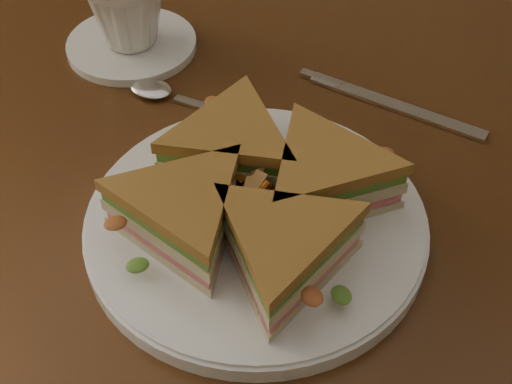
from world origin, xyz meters
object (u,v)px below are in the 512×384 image
at_px(sandwich_wedges, 256,196).
at_px(saucer, 132,45).
at_px(coffee_cup, 126,8).
at_px(spoon, 169,95).
at_px(table, 259,224).
at_px(knife, 383,102).
at_px(plate, 256,225).

relative_size(sandwich_wedges, saucer, 1.97).
distance_m(sandwich_wedges, coffee_cup, 0.32).
distance_m(spoon, saucer, 0.11).
xyz_separation_m(table, knife, (0.09, 0.13, 0.10)).
bearing_deg(sandwich_wedges, coffee_cup, 139.59).
relative_size(sandwich_wedges, knife, 1.40).
xyz_separation_m(spoon, knife, (0.22, 0.08, -0.00)).
relative_size(plate, sandwich_wedges, 1.02).
bearing_deg(plate, table, 110.66).
bearing_deg(spoon, saucer, 143.84).
relative_size(table, sandwich_wedges, 4.01).
xyz_separation_m(sandwich_wedges, saucer, (-0.24, 0.21, -0.04)).
bearing_deg(table, plate, -69.34).
height_order(table, knife, knife).
xyz_separation_m(spoon, coffee_cup, (-0.08, 0.07, 0.05)).
relative_size(plate, spoon, 1.66).
bearing_deg(sandwich_wedges, table, 110.66).
bearing_deg(coffee_cup, saucer, 0.00).
height_order(sandwich_wedges, knife, sandwich_wedges).
bearing_deg(spoon, coffee_cup, 143.84).
bearing_deg(sandwich_wedges, knife, 75.41).
bearing_deg(plate, sandwich_wedges, 90.00).
bearing_deg(plate, saucer, 139.59).
distance_m(table, knife, 0.19).
bearing_deg(knife, saucer, -169.34).
distance_m(saucer, coffee_cup, 0.05).
relative_size(plate, coffee_cup, 3.19).
bearing_deg(plate, spoon, 138.72).
bearing_deg(spoon, sandwich_wedges, -38.73).
relative_size(spoon, saucer, 1.21).
height_order(spoon, coffee_cup, coffee_cup).
bearing_deg(knife, sandwich_wedges, -96.29).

